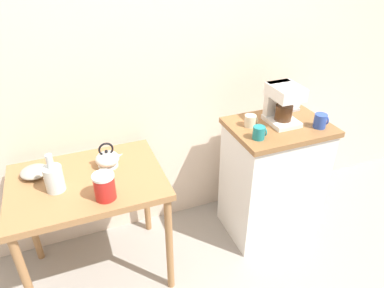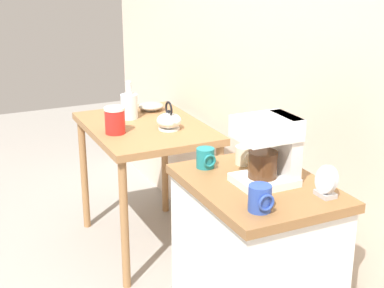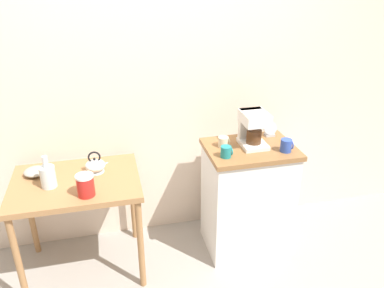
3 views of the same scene
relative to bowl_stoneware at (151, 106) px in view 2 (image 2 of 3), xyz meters
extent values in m
cube|color=beige|center=(1.00, 0.29, 0.61)|extent=(4.40, 0.10, 2.80)
cube|color=#9E7044|center=(0.27, -0.14, -0.05)|extent=(0.86, 0.63, 0.04)
cylinder|color=#9E7044|center=(-0.12, -0.42, -0.43)|extent=(0.04, 0.04, 0.73)
cylinder|color=#9E7044|center=(0.66, -0.42, -0.43)|extent=(0.04, 0.04, 0.73)
cylinder|color=#9E7044|center=(-0.12, 0.14, -0.43)|extent=(0.04, 0.04, 0.73)
cylinder|color=#9E7044|center=(0.66, 0.14, -0.43)|extent=(0.04, 0.04, 0.73)
cube|color=white|center=(1.52, -0.16, -0.37)|extent=(0.62, 0.45, 0.85)
cube|color=olive|center=(1.52, -0.16, 0.08)|extent=(0.65, 0.48, 0.04)
cylinder|color=#9E998C|center=(0.00, 0.00, -0.02)|extent=(0.07, 0.07, 0.01)
ellipsoid|color=#9E998C|center=(0.00, 0.00, 0.00)|extent=(0.16, 0.16, 0.04)
cylinder|color=white|center=(0.41, -0.05, -0.02)|extent=(0.12, 0.12, 0.01)
ellipsoid|color=white|center=(0.41, -0.05, 0.02)|extent=(0.14, 0.14, 0.08)
cone|color=white|center=(0.47, -0.05, 0.03)|extent=(0.07, 0.03, 0.05)
sphere|color=black|center=(0.41, -0.05, 0.07)|extent=(0.02, 0.02, 0.02)
torus|color=black|center=(0.41, -0.05, 0.09)|extent=(0.09, 0.01, 0.09)
cylinder|color=silver|center=(0.11, -0.18, 0.04)|extent=(0.10, 0.10, 0.15)
cylinder|color=silver|center=(0.11, -0.18, 0.16)|extent=(0.04, 0.04, 0.08)
cylinder|color=red|center=(0.35, -0.34, 0.04)|extent=(0.11, 0.11, 0.13)
cylinder|color=white|center=(0.35, -0.34, 0.11)|extent=(0.11, 0.11, 0.01)
cube|color=white|center=(1.54, -0.14, 0.11)|extent=(0.18, 0.22, 0.03)
cube|color=white|center=(1.54, -0.06, 0.22)|extent=(0.16, 0.05, 0.26)
cube|color=white|center=(1.54, -0.14, 0.31)|extent=(0.18, 0.22, 0.08)
cylinder|color=#4C2D19|center=(1.54, -0.15, 0.17)|extent=(0.11, 0.11, 0.10)
cylinder|color=beige|center=(1.33, -0.11, 0.13)|extent=(0.07, 0.07, 0.08)
torus|color=beige|center=(1.37, -0.11, 0.13)|extent=(0.01, 0.05, 0.05)
cylinder|color=#2D4CAD|center=(1.74, -0.28, 0.14)|extent=(0.08, 0.08, 0.09)
torus|color=#2D4CAD|center=(1.78, -0.28, 0.14)|extent=(0.01, 0.06, 0.06)
cylinder|color=teal|center=(1.29, -0.27, 0.13)|extent=(0.07, 0.07, 0.08)
torus|color=teal|center=(1.33, -0.27, 0.13)|extent=(0.01, 0.06, 0.06)
cube|color=#B2B5BA|center=(1.73, -0.01, 0.10)|extent=(0.07, 0.05, 0.02)
cylinder|color=#B2B5BA|center=(1.73, -0.01, 0.16)|extent=(0.11, 0.05, 0.11)
cylinder|color=black|center=(1.73, -0.01, 0.16)|extent=(0.09, 0.04, 0.09)
camera|label=1|loc=(0.25, -1.85, 1.16)|focal=32.71mm
camera|label=2|loc=(3.26, -1.26, 0.95)|focal=54.43mm
camera|label=3|loc=(0.52, -2.52, 1.33)|focal=36.08mm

